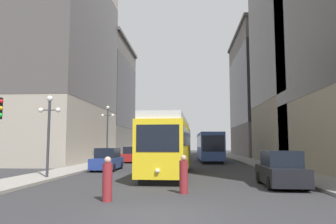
% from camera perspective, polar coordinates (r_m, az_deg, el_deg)
% --- Properties ---
extents(ground_plane, '(200.00, 200.00, 0.00)m').
position_cam_1_polar(ground_plane, '(10.06, -2.27, -18.10)').
color(ground_plane, '#303033').
extents(sidewalk_left, '(2.82, 120.00, 0.15)m').
position_cam_1_polar(sidewalk_left, '(50.69, -7.06, -8.06)').
color(sidewalk_left, gray).
rests_on(sidewalk_left, ground).
extents(sidewalk_right, '(2.82, 120.00, 0.15)m').
position_cam_1_polar(sidewalk_right, '(50.36, 12.22, -7.99)').
color(sidewalk_right, gray).
rests_on(sidewalk_right, ground).
extents(streetcar, '(3.05, 13.42, 3.89)m').
position_cam_1_polar(streetcar, '(22.75, 0.28, -5.89)').
color(streetcar, black).
rests_on(streetcar, ground).
extents(transit_bus, '(2.71, 11.53, 3.45)m').
position_cam_1_polar(transit_bus, '(39.44, 7.42, -6.01)').
color(transit_bus, black).
rests_on(transit_bus, ground).
extents(parked_car_left_near, '(2.08, 4.66, 1.82)m').
position_cam_1_polar(parked_car_left_near, '(37.96, -6.50, -7.70)').
color(parked_car_left_near, black).
rests_on(parked_car_left_near, ground).
extents(parked_car_left_mid, '(1.93, 4.80, 1.82)m').
position_cam_1_polar(parked_car_left_mid, '(26.91, -10.80, -8.44)').
color(parked_car_left_mid, black).
rests_on(parked_car_left_mid, ground).
extents(parked_car_right_far, '(2.01, 4.42, 1.82)m').
position_cam_1_polar(parked_car_right_far, '(17.29, 19.59, -9.77)').
color(parked_car_right_far, black).
rests_on(parked_car_right_far, ground).
extents(pedestrian_crossing_near, '(0.37, 0.37, 1.67)m').
position_cam_1_polar(pedestrian_crossing_near, '(12.48, -10.84, -11.97)').
color(pedestrian_crossing_near, maroon).
rests_on(pedestrian_crossing_near, ground).
extents(pedestrian_crossing_far, '(0.37, 0.37, 1.67)m').
position_cam_1_polar(pedestrian_crossing_far, '(14.15, 2.82, -11.32)').
color(pedestrian_crossing_far, maroon).
rests_on(pedestrian_crossing_far, ground).
extents(lamp_post_left_near, '(1.41, 0.36, 4.98)m').
position_cam_1_polar(lamp_post_left_near, '(20.87, -20.59, -1.80)').
color(lamp_post_left_near, '#333338').
rests_on(lamp_post_left_near, sidewalk_left).
extents(lamp_post_left_far, '(1.41, 0.36, 6.05)m').
position_cam_1_polar(lamp_post_left_far, '(34.28, -10.82, -2.43)').
color(lamp_post_left_far, '#333338').
rests_on(lamp_post_left_far, sidewalk_left).
extents(building_left_corner, '(11.11, 17.09, 20.26)m').
position_cam_1_polar(building_left_corner, '(58.17, -12.38, 2.55)').
color(building_left_corner, slate).
rests_on(building_left_corner, ground).
extents(building_left_midblock, '(16.09, 19.87, 27.11)m').
position_cam_1_polar(building_left_midblock, '(43.10, -22.37, 10.59)').
color(building_left_midblock, '#A89E8E').
rests_on(building_left_midblock, ground).
extents(building_right_midblock, '(13.36, 20.35, 21.98)m').
position_cam_1_polar(building_right_midblock, '(59.72, 18.38, 3.36)').
color(building_right_midblock, slate).
rests_on(building_right_midblock, ground).
extents(building_right_far, '(10.75, 16.76, 28.48)m').
position_cam_1_polar(building_right_far, '(41.21, 23.72, 12.44)').
color(building_right_far, gray).
rests_on(building_right_far, ground).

